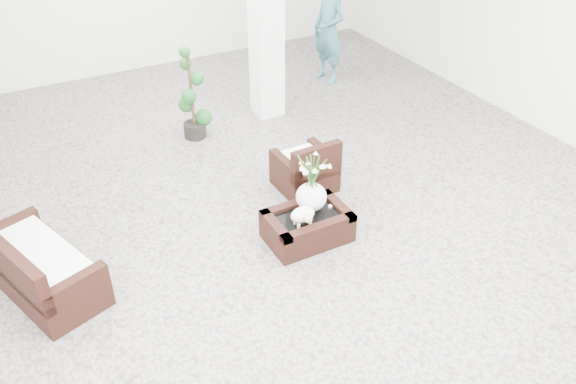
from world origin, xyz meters
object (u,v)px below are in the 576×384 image
armchair (305,163)px  loveseat (39,259)px  topiary (192,94)px  coffee_table (307,227)px

armchair → loveseat: 3.21m
topiary → coffee_table: bearing=-85.0°
armchair → topiary: size_ratio=0.53×
topiary → loveseat: bearing=-137.2°
armchair → loveseat: bearing=4.8°
armchair → topiary: bearing=-70.7°
coffee_table → topiary: size_ratio=0.67×
loveseat → coffee_table: bearing=-121.0°
coffee_table → armchair: size_ratio=1.27×
coffee_table → armchair: armchair is taller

